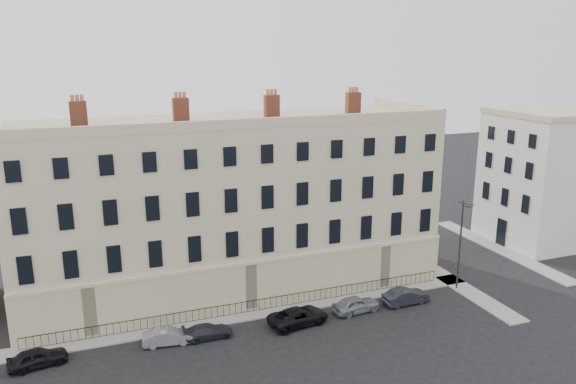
# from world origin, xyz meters

# --- Properties ---
(ground) EXTENTS (160.00, 160.00, 0.00)m
(ground) POSITION_xyz_m (0.00, 0.00, 0.00)
(ground) COLOR black
(ground) RESTS_ON ground
(terrace) EXTENTS (36.22, 12.22, 17.00)m
(terrace) POSITION_xyz_m (-5.97, 11.97, 7.50)
(terrace) COLOR #BBAB8B
(terrace) RESTS_ON ground
(adjacent_building) EXTENTS (10.00, 10.00, 14.00)m
(adjacent_building) POSITION_xyz_m (29.00, 11.00, 7.00)
(adjacent_building) COLOR silver
(adjacent_building) RESTS_ON ground
(pavement_terrace) EXTENTS (48.00, 2.00, 0.12)m
(pavement_terrace) POSITION_xyz_m (-10.00, 5.00, 0.06)
(pavement_terrace) COLOR gray
(pavement_terrace) RESTS_ON ground
(pavement_east_return) EXTENTS (2.00, 24.00, 0.12)m
(pavement_east_return) POSITION_xyz_m (13.00, 8.00, 0.06)
(pavement_east_return) COLOR gray
(pavement_east_return) RESTS_ON ground
(pavement_adjacent) EXTENTS (2.00, 20.00, 0.12)m
(pavement_adjacent) POSITION_xyz_m (23.00, 10.00, 0.06)
(pavement_adjacent) COLOR gray
(pavement_adjacent) RESTS_ON ground
(railings) EXTENTS (35.00, 0.04, 0.96)m
(railings) POSITION_xyz_m (-6.00, 5.40, 0.55)
(railings) COLOR black
(railings) RESTS_ON ground
(car_a) EXTENTS (4.07, 2.17, 1.32)m
(car_a) POSITION_xyz_m (-22.10, 2.89, 0.66)
(car_a) COLOR black
(car_a) RESTS_ON ground
(car_b) EXTENTS (3.79, 1.68, 1.21)m
(car_b) POSITION_xyz_m (-13.34, 2.75, 0.60)
(car_b) COLOR gray
(car_b) RESTS_ON ground
(car_c) EXTENTS (3.74, 1.53, 1.08)m
(car_c) POSITION_xyz_m (-10.44, 2.59, 0.54)
(car_c) COLOR #22222D
(car_c) RESTS_ON ground
(car_d) EXTENTS (5.15, 2.96, 1.35)m
(car_d) POSITION_xyz_m (-3.31, 2.17, 0.68)
(car_d) COLOR black
(car_d) RESTS_ON ground
(car_e) EXTENTS (4.14, 1.95, 1.37)m
(car_e) POSITION_xyz_m (1.87, 2.45, 0.68)
(car_e) COLOR gray
(car_e) RESTS_ON ground
(car_f) EXTENTS (4.13, 1.57, 1.34)m
(car_f) POSITION_xyz_m (6.52, 2.33, 0.67)
(car_f) COLOR #20202A
(car_f) RESTS_ON ground
(streetlamp) EXTENTS (0.82, 1.70, 8.29)m
(streetlamp) POSITION_xyz_m (12.39, 3.17, 4.59)
(streetlamp) COLOR #2F2F34
(streetlamp) RESTS_ON ground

